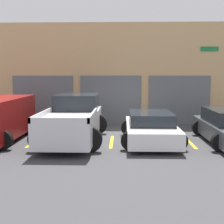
{
  "coord_description": "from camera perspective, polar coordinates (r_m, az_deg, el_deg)",
  "views": [
    {
      "loc": [
        0.4,
        -13.24,
        2.6
      ],
      "look_at": [
        0.0,
        -0.95,
        1.1
      ],
      "focal_mm": 50.0,
      "sensor_mm": 36.0,
      "label": 1
    }
  ],
  "objects": [
    {
      "name": "ground_plane",
      "position": [
        13.5,
        0.13,
        -4.15
      ],
      "size": [
        28.0,
        28.0,
        0.0
      ],
      "primitive_type": "plane",
      "color": "#3D3D3F"
    },
    {
      "name": "shophouse_building",
      "position": [
        16.53,
        0.46,
        6.85
      ],
      "size": [
        17.54,
        0.68,
        5.23
      ],
      "color": "tan",
      "rests_on": "ground"
    },
    {
      "name": "pickup_truck",
      "position": [
        12.36,
        -7.0,
        -1.34
      ],
      "size": [
        2.5,
        5.22,
        1.75
      ],
      "color": "silver",
      "rests_on": "ground"
    },
    {
      "name": "sedan_white",
      "position": [
        12.04,
        7.09,
        -2.89
      ],
      "size": [
        2.29,
        4.21,
        1.15
      ],
      "color": "white",
      "rests_on": "ground"
    },
    {
      "name": "parking_stripe_left",
      "position": [
        12.54,
        -13.98,
        -5.2
      ],
      "size": [
        0.12,
        2.2,
        0.01
      ],
      "primitive_type": "cube",
      "color": "gold",
      "rests_on": "ground"
    },
    {
      "name": "parking_stripe_centre",
      "position": [
        12.08,
        -0.08,
        -5.46
      ],
      "size": [
        0.12,
        2.2,
        0.01
      ],
      "primitive_type": "cube",
      "color": "gold",
      "rests_on": "ground"
    },
    {
      "name": "parking_stripe_right",
      "position": [
        12.35,
        14.05,
        -5.39
      ],
      "size": [
        0.12,
        2.2,
        0.01
      ],
      "primitive_type": "cube",
      "color": "gold",
      "rests_on": "ground"
    }
  ]
}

